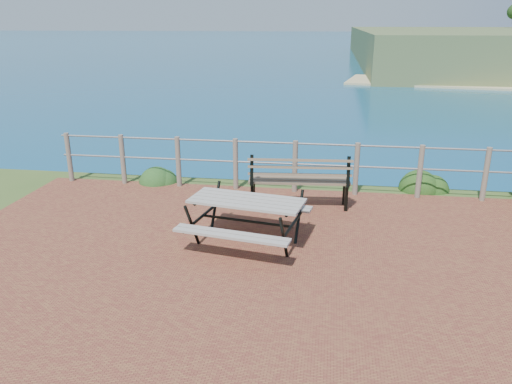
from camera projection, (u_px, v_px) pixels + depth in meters
ground at (275, 275)px, 6.53m from camera, size 10.00×7.00×0.12m
ocean at (333, 30)px, 193.56m from camera, size 1200.00×1200.00×0.00m
safety_railing at (295, 164)px, 9.47m from camera, size 9.40×0.10×1.00m
picnic_table at (247, 217)px, 7.26m from camera, size 1.72×1.40×0.69m
park_bench at (299, 172)px, 8.67m from camera, size 1.79×0.58×0.99m
shrub_lip_west at (159, 180)px, 10.42m from camera, size 0.78×0.78×0.52m
shrub_lip_east at (429, 189)px, 9.84m from camera, size 0.87×0.87×0.65m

